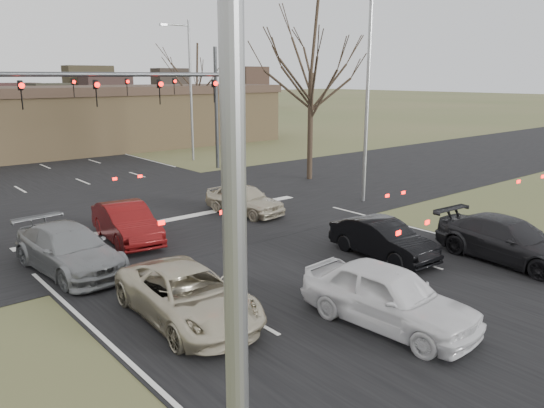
% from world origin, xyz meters
% --- Properties ---
extents(ground, '(360.00, 360.00, 0.00)m').
position_xyz_m(ground, '(0.00, 0.00, 0.00)').
color(ground, '#48552D').
rests_on(ground, ground).
extents(road_cross, '(200.00, 14.00, 0.02)m').
position_xyz_m(road_cross, '(0.00, 15.00, 0.01)').
color(road_cross, black).
rests_on(road_cross, ground).
extents(building, '(42.40, 10.40, 5.30)m').
position_xyz_m(building, '(2.00, 38.00, 2.67)').
color(building, olive).
rests_on(building, ground).
extents(mast_arm_near, '(12.12, 0.24, 8.00)m').
position_xyz_m(mast_arm_near, '(-5.23, 13.00, 5.07)').
color(mast_arm_near, '#383A3D').
rests_on(mast_arm_near, ground).
extents(mast_arm_far, '(11.12, 0.24, 8.00)m').
position_xyz_m(mast_arm_far, '(6.18, 23.00, 5.02)').
color(mast_arm_far, '#383A3D').
rests_on(mast_arm_far, ground).
extents(streetlight_left, '(2.34, 0.25, 10.00)m').
position_xyz_m(streetlight_left, '(-8.82, -4.00, 5.59)').
color(streetlight_left, gray).
rests_on(streetlight_left, ground).
extents(streetlight_right_near, '(2.34, 0.25, 10.00)m').
position_xyz_m(streetlight_right_near, '(8.82, 10.00, 5.59)').
color(streetlight_right_near, gray).
rests_on(streetlight_right_near, ground).
extents(streetlight_right_far, '(2.34, 0.25, 10.00)m').
position_xyz_m(streetlight_right_far, '(9.32, 27.00, 5.59)').
color(streetlight_right_far, gray).
rests_on(streetlight_right_far, ground).
extents(tree_right_near, '(6.90, 6.90, 11.50)m').
position_xyz_m(tree_right_near, '(11.00, 16.00, 8.90)').
color(tree_right_near, black).
rests_on(tree_right_near, ground).
extents(tree_right_far, '(5.40, 5.40, 9.00)m').
position_xyz_m(tree_right_far, '(15.00, 35.00, 6.96)').
color(tree_right_far, black).
rests_on(tree_right_far, ground).
extents(car_silver_suv, '(2.51, 5.01, 1.36)m').
position_xyz_m(car_silver_suv, '(-4.71, 4.11, 0.68)').
color(car_silver_suv, '#BDB398').
rests_on(car_silver_suv, ground).
extents(car_white_sedan, '(2.24, 4.78, 1.58)m').
position_xyz_m(car_white_sedan, '(-1.02, 0.60, 0.79)').
color(car_white_sedan, white).
rests_on(car_white_sedan, ground).
extents(car_black_hatch, '(1.62, 4.09, 1.32)m').
position_xyz_m(car_black_hatch, '(3.00, 3.98, 0.66)').
color(car_black_hatch, black).
rests_on(car_black_hatch, ground).
extents(car_charcoal_sedan, '(2.42, 5.19, 1.47)m').
position_xyz_m(car_charcoal_sedan, '(5.96, 1.00, 0.73)').
color(car_charcoal_sedan, black).
rests_on(car_charcoal_sedan, ground).
extents(car_grey_ahead, '(2.52, 5.21, 1.46)m').
position_xyz_m(car_grey_ahead, '(-5.80, 9.61, 0.73)').
color(car_grey_ahead, gray).
rests_on(car_grey_ahead, ground).
extents(car_red_ahead, '(2.07, 4.55, 1.45)m').
position_xyz_m(car_red_ahead, '(-3.00, 11.42, 0.72)').
color(car_red_ahead, '#550C0C').
rests_on(car_red_ahead, ground).
extents(car_silver_ahead, '(2.12, 4.22, 1.38)m').
position_xyz_m(car_silver_ahead, '(2.90, 11.83, 0.69)').
color(car_silver_ahead, '#BEB499').
rests_on(car_silver_ahead, ground).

